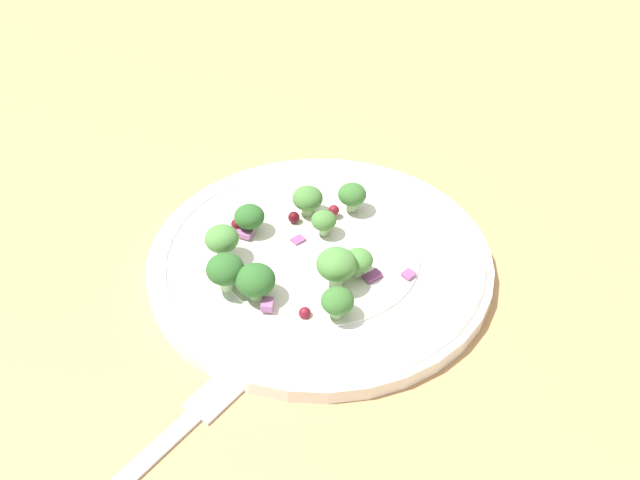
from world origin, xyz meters
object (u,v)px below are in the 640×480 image
at_px(broccoli_floret_0, 256,281).
at_px(fork, 142,463).
at_px(broccoli_floret_2, 324,221).
at_px(broccoli_floret_1, 358,261).
at_px(plate, 320,258).

bearing_deg(broccoli_floret_0, fork, -49.96).
xyz_separation_m(broccoli_floret_2, fork, (0.14, -0.19, -0.03)).
xyz_separation_m(broccoli_floret_0, broccoli_floret_2, (-0.05, 0.08, -0.00)).
bearing_deg(broccoli_floret_1, broccoli_floret_2, -177.48).
height_order(plate, broccoli_floret_0, broccoli_floret_0).
distance_m(broccoli_floret_2, fork, 0.23).
height_order(broccoli_floret_0, broccoli_floret_1, broccoli_floret_0).
bearing_deg(broccoli_floret_0, plate, 112.34).
bearing_deg(plate, fork, -55.61).
relative_size(broccoli_floret_2, fork, 0.12).
relative_size(plate, broccoli_floret_1, 12.10).
height_order(broccoli_floret_1, broccoli_floret_2, broccoli_floret_1).
bearing_deg(broccoli_floret_0, broccoli_floret_1, 82.39).
bearing_deg(broccoli_floret_0, broccoli_floret_2, 120.89).
bearing_deg(plate, broccoli_floret_0, -67.66).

